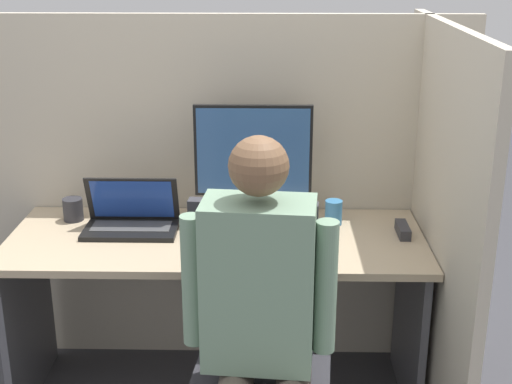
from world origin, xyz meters
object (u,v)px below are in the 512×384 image
(monitor, at_px, (253,156))
(person, at_px, (260,322))
(paper_box, at_px, (253,217))
(office_chair, at_px, (256,358))
(carrot_toy, at_px, (267,260))
(stapler, at_px, (403,230))
(laptop, at_px, (131,220))
(coffee_mug, at_px, (334,212))
(pen_cup, at_px, (73,209))

(monitor, bearing_deg, person, -87.26)
(paper_box, relative_size, office_chair, 0.34)
(carrot_toy, bearing_deg, monitor, 98.40)
(stapler, bearing_deg, laptop, 178.76)
(coffee_mug, bearing_deg, person, -108.33)
(monitor, height_order, stapler, monitor)
(stapler, xyz_separation_m, pen_cup, (-1.37, 0.13, 0.03))
(office_chair, bearing_deg, person, -84.78)
(carrot_toy, xyz_separation_m, coffee_mug, (0.27, 0.41, 0.03))
(stapler, distance_m, carrot_toy, 0.62)
(monitor, height_order, pen_cup, monitor)
(office_chair, height_order, pen_cup, office_chair)
(carrot_toy, relative_size, coffee_mug, 1.40)
(monitor, bearing_deg, pen_cup, 179.13)
(monitor, height_order, carrot_toy, monitor)
(carrot_toy, xyz_separation_m, person, (-0.02, -0.48, 0.01))
(monitor, xyz_separation_m, carrot_toy, (0.06, -0.42, -0.27))
(monitor, relative_size, pen_cup, 5.01)
(paper_box, xyz_separation_m, monitor, (0.00, 0.00, 0.27))
(stapler, relative_size, office_chair, 0.14)
(paper_box, relative_size, laptop, 0.94)
(person, height_order, pen_cup, person)
(stapler, xyz_separation_m, carrot_toy, (-0.55, -0.30, -0.00))
(stapler, xyz_separation_m, person, (-0.57, -0.77, 0.01))
(paper_box, relative_size, stapler, 2.45)
(coffee_mug, bearing_deg, monitor, 178.27)
(laptop, distance_m, office_chair, 0.86)
(carrot_toy, xyz_separation_m, office_chair, (-0.03, -0.31, -0.22))
(office_chair, height_order, coffee_mug, office_chair)
(person, xyz_separation_m, coffee_mug, (0.29, 0.89, 0.02))
(monitor, distance_m, person, 0.93)
(office_chair, bearing_deg, stapler, 46.28)
(person, bearing_deg, pen_cup, 131.70)
(office_chair, bearing_deg, laptop, 129.76)
(paper_box, xyz_separation_m, office_chair, (0.03, -0.73, -0.23))
(monitor, xyz_separation_m, laptop, (-0.50, -0.10, -0.25))
(monitor, height_order, person, person)
(laptop, xyz_separation_m, pen_cup, (-0.27, 0.11, 0.00))
(carrot_toy, bearing_deg, pen_cup, 152.57)
(paper_box, bearing_deg, monitor, 90.00)
(person, distance_m, coffee_mug, 0.93)
(laptop, bearing_deg, carrot_toy, -29.80)
(monitor, relative_size, office_chair, 0.47)
(coffee_mug, relative_size, pen_cup, 1.08)
(paper_box, bearing_deg, office_chair, -87.82)
(coffee_mug, bearing_deg, paper_box, 178.75)
(paper_box, height_order, office_chair, office_chair)
(paper_box, bearing_deg, stapler, -11.07)
(monitor, relative_size, carrot_toy, 3.33)
(stapler, bearing_deg, office_chair, -133.72)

